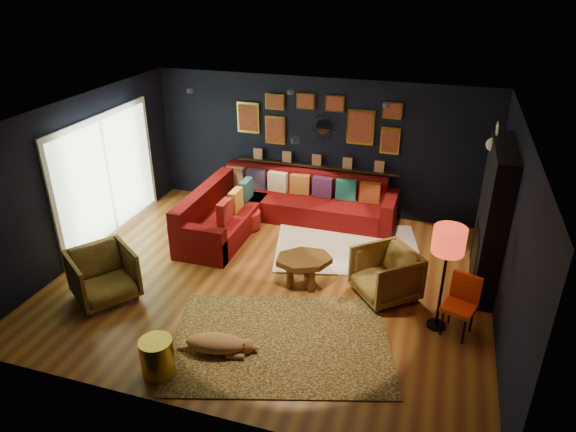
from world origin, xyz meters
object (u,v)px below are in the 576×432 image
(gold_stool, at_px, (157,357))
(dog, at_px, (215,340))
(coffee_table, at_px, (304,262))
(floor_lamp, at_px, (448,245))
(sectional, at_px, (272,208))
(armchair_left, at_px, (103,273))
(armchair_right, at_px, (386,272))
(pouf, at_px, (248,219))
(orange_chair, at_px, (462,300))

(gold_stool, xyz_separation_m, dog, (0.49, 0.56, -0.07))
(coffee_table, height_order, floor_lamp, floor_lamp)
(coffee_table, xyz_separation_m, dog, (-0.64, -1.81, -0.21))
(sectional, xyz_separation_m, floor_lamp, (3.11, -2.24, 0.94))
(armchair_left, xyz_separation_m, gold_stool, (1.54, -1.16, -0.18))
(coffee_table, height_order, dog, coffee_table)
(armchair_left, xyz_separation_m, armchair_right, (3.89, 1.26, -0.01))
(sectional, height_order, armchair_right, sectional)
(floor_lamp, bearing_deg, pouf, 151.08)
(pouf, relative_size, armchair_right, 0.57)
(armchair_right, distance_m, orange_chair, 1.17)
(coffee_table, xyz_separation_m, orange_chair, (2.27, -0.45, 0.10))
(dog, bearing_deg, sectional, 87.06)
(pouf, distance_m, dog, 3.40)
(pouf, bearing_deg, floor_lamp, -28.92)
(armchair_left, distance_m, floor_lamp, 4.80)
(sectional, height_order, coffee_table, sectional)
(coffee_table, height_order, orange_chair, orange_chair)
(gold_stool, bearing_deg, armchair_right, 45.86)
(coffee_table, height_order, gold_stool, gold_stool)
(armchair_right, xyz_separation_m, floor_lamp, (0.78, -0.50, 0.85))
(gold_stool, bearing_deg, pouf, 95.41)
(floor_lamp, bearing_deg, gold_stool, -148.44)
(armchair_right, bearing_deg, sectional, -166.73)
(armchair_right, height_order, orange_chair, orange_chair)
(armchair_left, bearing_deg, gold_stool, -91.40)
(sectional, relative_size, coffee_table, 3.17)
(coffee_table, relative_size, armchair_right, 1.30)
(gold_stool, xyz_separation_m, orange_chair, (3.40, 1.92, 0.24))
(sectional, distance_m, floor_lamp, 3.95)
(pouf, xyz_separation_m, armchair_left, (-1.17, -2.69, 0.24))
(pouf, height_order, armchair_left, armchair_left)
(pouf, bearing_deg, coffee_table, -44.82)
(sectional, distance_m, armchair_right, 2.91)
(armchair_left, relative_size, floor_lamp, 0.57)
(sectional, relative_size, armchair_left, 3.99)
(gold_stool, distance_m, floor_lamp, 3.81)
(pouf, xyz_separation_m, orange_chair, (3.76, -1.93, 0.30))
(pouf, relative_size, orange_chair, 0.57)
(armchair_left, height_order, floor_lamp, floor_lamp)
(sectional, height_order, gold_stool, sectional)
(orange_chair, height_order, floor_lamp, floor_lamp)
(orange_chair, distance_m, dog, 3.23)
(orange_chair, xyz_separation_m, floor_lamp, (-0.27, 0.01, 0.77))
(floor_lamp, distance_m, dog, 3.16)
(gold_stool, height_order, orange_chair, orange_chair)
(dog, bearing_deg, floor_lamp, 16.85)
(sectional, relative_size, floor_lamp, 2.27)
(gold_stool, bearing_deg, dog, 48.70)
(gold_stool, bearing_deg, orange_chair, 29.40)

